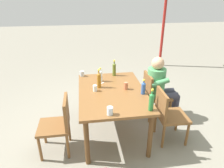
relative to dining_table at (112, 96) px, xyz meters
name	(u,v)px	position (x,y,z in m)	size (l,w,h in m)	color
ground_plane	(112,130)	(0.00, 0.00, -0.68)	(24.00, 24.00, 0.00)	gray
dining_table	(112,96)	(0.00, 0.00, 0.00)	(1.50, 1.04, 0.77)	brown
chair_far_left	(153,93)	(-0.34, 0.82, -0.19)	(0.45, 0.45, 0.87)	brown
chair_far_right	(168,113)	(0.34, 0.82, -0.19)	(0.45, 0.45, 0.87)	brown
chair_near_right	(59,123)	(0.34, -0.82, -0.19)	(0.44, 0.44, 0.87)	brown
person_in_white_shirt	(160,85)	(-0.34, 0.93, -0.02)	(0.47, 0.61, 1.18)	#4C935B
bottle_green	(151,101)	(0.63, 0.42, 0.23)	(0.06, 0.06, 0.31)	#287A38
bottle_olive	(114,69)	(-0.63, 0.13, 0.22)	(0.06, 0.06, 0.30)	#566623
bottle_amber	(99,80)	(-0.16, -0.19, 0.23)	(0.06, 0.06, 0.31)	#996019
bottle_clear	(101,76)	(-0.40, -0.14, 0.20)	(0.06, 0.06, 0.25)	white
bottle_blue	(143,88)	(0.17, 0.46, 0.19)	(0.06, 0.06, 0.24)	#2D56A3
cup_steel	(82,74)	(-0.68, -0.46, 0.14)	(0.08, 0.08, 0.09)	#B2B7BC
cup_terracotta	(126,86)	(-0.03, 0.23, 0.15)	(0.06, 0.06, 0.12)	#BC6B47
cup_glass	(110,111)	(0.66, -0.12, 0.15)	(0.08, 0.08, 0.11)	silver
cup_white	(95,88)	(-0.04, -0.26, 0.14)	(0.06, 0.06, 0.10)	white
table_knife	(98,85)	(-0.25, -0.20, 0.10)	(0.17, 0.19, 0.01)	silver
lamp_post	(166,0)	(-3.10, 2.01, 1.27)	(0.56, 0.20, 2.74)	maroon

